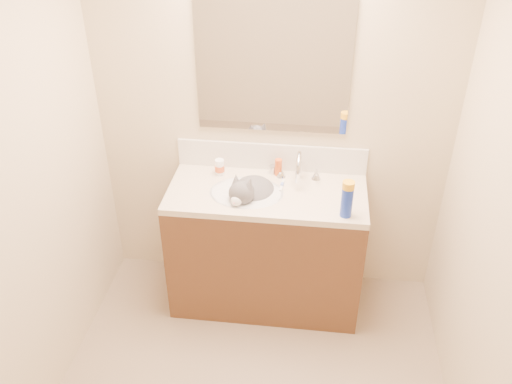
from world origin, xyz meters
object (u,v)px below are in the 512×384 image
(faucet, at_px, (299,169))
(pill_bottle, at_px, (220,167))
(amber_bottle, at_px, (278,167))
(spray_can, at_px, (347,202))
(silver_jar, at_px, (273,169))
(basin, at_px, (247,202))
(cat, at_px, (251,195))
(vanity_cabinet, at_px, (266,249))

(faucet, distance_m, pill_bottle, 0.50)
(amber_bottle, relative_size, spray_can, 0.62)
(silver_jar, bearing_deg, basin, -118.66)
(cat, bearing_deg, faucet, 49.15)
(silver_jar, xyz_separation_m, amber_bottle, (0.04, -0.02, 0.03))
(cat, xyz_separation_m, spray_can, (0.56, -0.19, 0.12))
(amber_bottle, height_order, spray_can, spray_can)
(faucet, xyz_separation_m, spray_can, (0.29, -0.34, 0.00))
(vanity_cabinet, height_order, cat, cat)
(basin, distance_m, spray_can, 0.63)
(amber_bottle, xyz_separation_m, spray_can, (0.41, -0.40, 0.03))
(pill_bottle, bearing_deg, silver_jar, 9.52)
(basin, xyz_separation_m, cat, (0.03, 0.02, 0.04))
(pill_bottle, height_order, spray_can, spray_can)
(basin, bearing_deg, pill_bottle, 136.06)
(faucet, height_order, silver_jar, faucet)
(silver_jar, xyz_separation_m, spray_can, (0.45, -0.41, 0.06))
(amber_bottle, bearing_deg, pill_bottle, -174.25)
(basin, xyz_separation_m, amber_bottle, (0.17, 0.23, 0.13))
(pill_bottle, bearing_deg, faucet, -2.50)
(faucet, bearing_deg, pill_bottle, 177.50)
(cat, distance_m, silver_jar, 0.26)
(vanity_cabinet, height_order, spray_can, spray_can)
(spray_can, bearing_deg, basin, 163.81)
(vanity_cabinet, distance_m, spray_can, 0.74)
(basin, xyz_separation_m, spray_can, (0.59, -0.17, 0.16))
(cat, height_order, amber_bottle, cat)
(spray_can, bearing_deg, pill_bottle, 155.34)
(basin, distance_m, cat, 0.05)
(vanity_cabinet, bearing_deg, silver_jar, 86.43)
(faucet, distance_m, silver_jar, 0.19)
(basin, bearing_deg, faucet, 29.12)
(cat, bearing_deg, vanity_cabinet, 27.22)
(faucet, xyz_separation_m, silver_jar, (-0.17, 0.08, -0.06))
(faucet, bearing_deg, silver_jar, 155.24)
(basin, relative_size, pill_bottle, 4.30)
(cat, height_order, spray_can, spray_can)
(vanity_cabinet, relative_size, cat, 2.76)
(silver_jar, height_order, amber_bottle, amber_bottle)
(silver_jar, bearing_deg, pill_bottle, -170.48)
(faucet, bearing_deg, vanity_cabinet, -142.71)
(pill_bottle, distance_m, amber_bottle, 0.37)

